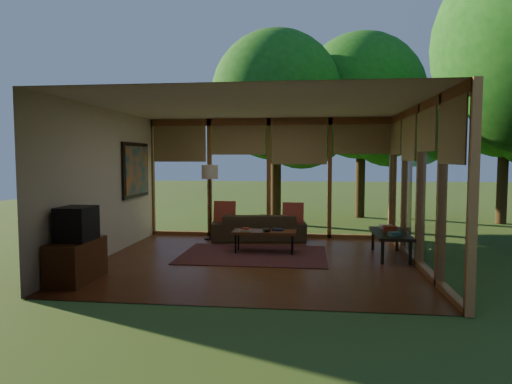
# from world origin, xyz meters

# --- Properties ---
(floor) EXTENTS (5.50, 5.50, 0.00)m
(floor) POSITION_xyz_m (0.00, 0.00, 0.00)
(floor) COLOR brown
(floor) RESTS_ON ground
(ceiling) EXTENTS (5.50, 5.50, 0.00)m
(ceiling) POSITION_xyz_m (0.00, 0.00, 2.70)
(ceiling) COLOR silver
(ceiling) RESTS_ON ground
(wall_left) EXTENTS (0.04, 5.00, 2.70)m
(wall_left) POSITION_xyz_m (-2.75, 0.00, 1.35)
(wall_left) COLOR beige
(wall_left) RESTS_ON ground
(wall_front) EXTENTS (5.50, 0.04, 2.70)m
(wall_front) POSITION_xyz_m (0.00, -2.50, 1.35)
(wall_front) COLOR beige
(wall_front) RESTS_ON ground
(window_wall_back) EXTENTS (5.50, 0.12, 2.70)m
(window_wall_back) POSITION_xyz_m (0.00, 2.50, 1.35)
(window_wall_back) COLOR #945A2E
(window_wall_back) RESTS_ON ground
(window_wall_right) EXTENTS (0.12, 5.00, 2.70)m
(window_wall_right) POSITION_xyz_m (2.75, 0.00, 1.35)
(window_wall_right) COLOR #945A2E
(window_wall_right) RESTS_ON ground
(tree_nw) EXTENTS (3.53, 3.53, 5.27)m
(tree_nw) POSITION_xyz_m (0.01, 4.70, 3.49)
(tree_nw) COLOR #3E2916
(tree_nw) RESTS_ON ground
(tree_ne) EXTENTS (3.79, 3.79, 5.56)m
(tree_ne) POSITION_xyz_m (2.46, 6.37, 3.66)
(tree_ne) COLOR #3E2916
(tree_ne) RESTS_ON ground
(tree_far) EXTENTS (2.96, 2.96, 4.77)m
(tree_far) POSITION_xyz_m (6.20, 5.38, 3.28)
(tree_far) COLOR #3E2916
(tree_far) RESTS_ON ground
(rug) EXTENTS (2.68, 1.90, 0.01)m
(rug) POSITION_xyz_m (-0.10, 0.48, 0.01)
(rug) COLOR maroon
(rug) RESTS_ON floor
(sofa) EXTENTS (2.11, 1.05, 0.59)m
(sofa) POSITION_xyz_m (-0.17, 2.00, 0.30)
(sofa) COLOR #3E321F
(sofa) RESTS_ON floor
(pillow_left) EXTENTS (0.47, 0.25, 0.49)m
(pillow_left) POSITION_xyz_m (-0.92, 1.95, 0.61)
(pillow_left) COLOR maroon
(pillow_left) RESTS_ON sofa
(pillow_right) EXTENTS (0.45, 0.24, 0.47)m
(pillow_right) POSITION_xyz_m (0.58, 1.95, 0.61)
(pillow_right) COLOR maroon
(pillow_right) RESTS_ON sofa
(ct_book_lower) EXTENTS (0.21, 0.16, 0.03)m
(ct_book_lower) POSITION_xyz_m (-0.27, 0.65, 0.44)
(ct_book_lower) COLOR #B8B2A7
(ct_book_lower) RESTS_ON coffee_table
(ct_book_upper) EXTENTS (0.19, 0.17, 0.03)m
(ct_book_upper) POSITION_xyz_m (-0.27, 0.65, 0.47)
(ct_book_upper) COLOR maroon
(ct_book_upper) RESTS_ON coffee_table
(ct_book_side) EXTENTS (0.22, 0.18, 0.03)m
(ct_book_side) POSITION_xyz_m (0.33, 0.78, 0.44)
(ct_book_side) COLOR black
(ct_book_side) RESTS_ON coffee_table
(ct_bowl) EXTENTS (0.16, 0.16, 0.07)m
(ct_bowl) POSITION_xyz_m (0.13, 0.60, 0.46)
(ct_bowl) COLOR black
(ct_bowl) RESTS_ON coffee_table
(media_cabinet) EXTENTS (0.50, 1.00, 0.60)m
(media_cabinet) POSITION_xyz_m (-2.47, -1.60, 0.30)
(media_cabinet) COLOR #573017
(media_cabinet) RESTS_ON floor
(television) EXTENTS (0.45, 0.55, 0.50)m
(television) POSITION_xyz_m (-2.45, -1.60, 0.85)
(television) COLOR black
(television) RESTS_ON media_cabinet
(console_book_a) EXTENTS (0.23, 0.20, 0.07)m
(console_book_a) POSITION_xyz_m (2.40, 0.21, 0.49)
(console_book_a) COLOR #365E53
(console_book_a) RESTS_ON side_console
(console_book_b) EXTENTS (0.24, 0.17, 0.11)m
(console_book_b) POSITION_xyz_m (2.40, 0.66, 0.51)
(console_book_b) COLOR maroon
(console_book_b) RESTS_ON side_console
(console_book_c) EXTENTS (0.25, 0.19, 0.07)m
(console_book_c) POSITION_xyz_m (2.40, 1.06, 0.49)
(console_book_c) COLOR #B8B2A7
(console_book_c) RESTS_ON side_console
(floor_lamp) EXTENTS (0.36, 0.36, 1.65)m
(floor_lamp) POSITION_xyz_m (-1.26, 2.00, 1.41)
(floor_lamp) COLOR black
(floor_lamp) RESTS_ON floor
(coffee_table) EXTENTS (1.20, 0.50, 0.43)m
(coffee_table) POSITION_xyz_m (0.08, 0.70, 0.39)
(coffee_table) COLOR #573017
(coffee_table) RESTS_ON floor
(side_console) EXTENTS (0.60, 1.40, 0.46)m
(side_console) POSITION_xyz_m (2.40, 0.61, 0.41)
(side_console) COLOR black
(side_console) RESTS_ON floor
(wall_painting) EXTENTS (0.06, 1.35, 1.15)m
(wall_painting) POSITION_xyz_m (-2.71, 1.40, 1.55)
(wall_painting) COLOR black
(wall_painting) RESTS_ON wall_left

